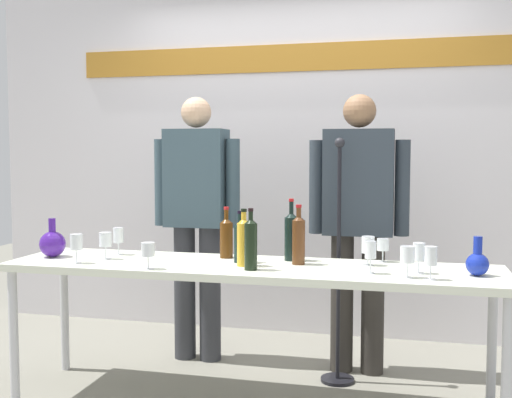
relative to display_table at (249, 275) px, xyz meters
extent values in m
cube|color=silver|center=(0.00, 1.46, 0.79)|extent=(4.87, 0.10, 3.00)
cube|color=#BA7B27|center=(0.00, 1.40, 1.35)|extent=(3.41, 0.01, 0.20)
cube|color=silver|center=(0.00, 0.00, 0.04)|extent=(2.64, 0.62, 0.04)
cylinder|color=silver|center=(-1.26, -0.26, -0.34)|extent=(0.05, 0.05, 0.73)
cylinder|color=silver|center=(1.26, -0.26, -0.34)|extent=(0.05, 0.05, 0.73)
cylinder|color=silver|center=(-1.26, 0.26, -0.34)|extent=(0.05, 0.05, 0.73)
cylinder|color=silver|center=(1.26, 0.26, -0.34)|extent=(0.05, 0.05, 0.73)
sphere|color=#441C8C|center=(-1.15, -0.03, 0.13)|extent=(0.15, 0.15, 0.15)
cylinder|color=#441C8C|center=(-1.15, -0.03, 0.24)|extent=(0.04, 0.04, 0.09)
sphere|color=#172AA1|center=(1.15, -0.03, 0.11)|extent=(0.11, 0.11, 0.11)
cylinder|color=#172AA1|center=(1.15, -0.03, 0.21)|extent=(0.04, 0.04, 0.09)
cylinder|color=#333439|center=(-0.61, 0.66, -0.27)|extent=(0.14, 0.14, 0.88)
cylinder|color=#333439|center=(-0.43, 0.66, -0.27)|extent=(0.14, 0.14, 0.88)
cube|color=#384C56|center=(-0.52, 0.66, 0.49)|extent=(0.39, 0.22, 0.63)
cylinder|color=#384C56|center=(-0.77, 0.66, 0.46)|extent=(0.09, 0.09, 0.57)
cylinder|color=#384C56|center=(-0.28, 0.66, 0.46)|extent=(0.09, 0.09, 0.57)
sphere|color=tan|center=(-0.52, 0.66, 0.91)|extent=(0.20, 0.20, 0.20)
cylinder|color=#302D28|center=(0.43, 0.66, -0.28)|extent=(0.14, 0.14, 0.86)
cylinder|color=#302D28|center=(0.62, 0.66, -0.28)|extent=(0.14, 0.14, 0.86)
cube|color=#2E3741|center=(0.52, 0.66, 0.47)|extent=(0.42, 0.22, 0.64)
cylinder|color=#2E3741|center=(0.26, 0.66, 0.44)|extent=(0.09, 0.09, 0.58)
cylinder|color=#2E3741|center=(0.78, 0.66, 0.44)|extent=(0.09, 0.09, 0.58)
sphere|color=#906849|center=(0.52, 0.66, 0.91)|extent=(0.20, 0.20, 0.20)
cylinder|color=black|center=(0.04, -0.14, 0.18)|extent=(0.07, 0.07, 0.24)
cone|color=black|center=(0.04, -0.14, 0.31)|extent=(0.07, 0.07, 0.03)
cylinder|color=black|center=(0.04, -0.14, 0.33)|extent=(0.02, 0.02, 0.06)
cylinder|color=black|center=(0.04, -0.14, 0.37)|extent=(0.03, 0.03, 0.02)
cylinder|color=gold|center=(-0.02, -0.04, 0.17)|extent=(0.07, 0.07, 0.23)
cone|color=gold|center=(-0.02, -0.04, 0.30)|extent=(0.07, 0.07, 0.03)
cylinder|color=gold|center=(-0.02, -0.04, 0.31)|extent=(0.03, 0.03, 0.06)
cylinder|color=black|center=(-0.02, -0.04, 0.35)|extent=(0.03, 0.03, 0.02)
cylinder|color=black|center=(0.19, 0.18, 0.18)|extent=(0.07, 0.07, 0.24)
cone|color=black|center=(0.19, 0.18, 0.31)|extent=(0.07, 0.07, 0.03)
cylinder|color=black|center=(0.19, 0.18, 0.34)|extent=(0.02, 0.02, 0.09)
cylinder|color=#B51719|center=(0.19, 0.18, 0.39)|extent=(0.03, 0.03, 0.02)
cylinder|color=black|center=(-0.07, 0.06, 0.16)|extent=(0.07, 0.07, 0.20)
cone|color=black|center=(-0.07, 0.06, 0.27)|extent=(0.07, 0.07, 0.03)
cylinder|color=black|center=(-0.07, 0.06, 0.29)|extent=(0.03, 0.03, 0.07)
cylinder|color=black|center=(-0.07, 0.06, 0.33)|extent=(0.03, 0.03, 0.02)
cylinder|color=#553017|center=(0.25, 0.07, 0.18)|extent=(0.07, 0.07, 0.24)
cone|color=#553017|center=(0.25, 0.07, 0.31)|extent=(0.07, 0.07, 0.03)
cylinder|color=#553017|center=(0.25, 0.07, 0.33)|extent=(0.03, 0.03, 0.07)
cylinder|color=#A8161A|center=(0.25, 0.07, 0.37)|extent=(0.03, 0.03, 0.02)
cylinder|color=#522C0C|center=(-0.18, 0.18, 0.16)|extent=(0.07, 0.07, 0.20)
cone|color=#522C0C|center=(-0.18, 0.18, 0.27)|extent=(0.07, 0.07, 0.03)
cylinder|color=#522C0C|center=(-0.18, 0.18, 0.30)|extent=(0.03, 0.03, 0.07)
cylinder|color=red|center=(-0.18, 0.18, 0.34)|extent=(0.03, 0.03, 0.02)
cylinder|color=white|center=(-0.92, -0.18, 0.06)|extent=(0.05, 0.05, 0.00)
cylinder|color=white|center=(-0.92, -0.18, 0.10)|extent=(0.01, 0.01, 0.07)
cylinder|color=white|center=(-0.92, -0.18, 0.17)|extent=(0.07, 0.07, 0.09)
cylinder|color=white|center=(-0.47, -0.25, 0.06)|extent=(0.06, 0.06, 0.00)
cylinder|color=white|center=(-0.47, -0.25, 0.09)|extent=(0.01, 0.01, 0.06)
cylinder|color=white|center=(-0.47, -0.25, 0.16)|extent=(0.07, 0.07, 0.07)
cylinder|color=white|center=(-0.82, 0.14, 0.06)|extent=(0.06, 0.06, 0.00)
cylinder|color=white|center=(-0.82, 0.14, 0.10)|extent=(0.01, 0.01, 0.07)
cylinder|color=white|center=(-0.82, 0.14, 0.17)|extent=(0.06, 0.06, 0.09)
cylinder|color=white|center=(-0.82, -0.03, 0.06)|extent=(0.06, 0.06, 0.00)
cylinder|color=white|center=(-0.82, -0.03, 0.10)|extent=(0.01, 0.01, 0.07)
cylinder|color=white|center=(-0.82, -0.03, 0.17)|extent=(0.07, 0.07, 0.08)
cylinder|color=white|center=(0.62, 0.13, 0.06)|extent=(0.06, 0.06, 0.00)
cylinder|color=white|center=(0.62, 0.13, 0.09)|extent=(0.01, 0.01, 0.06)
cylinder|color=white|center=(0.62, 0.13, 0.17)|extent=(0.07, 0.07, 0.09)
cylinder|color=white|center=(0.64, -0.10, 0.06)|extent=(0.05, 0.05, 0.00)
cylinder|color=white|center=(0.64, -0.10, 0.10)|extent=(0.01, 0.01, 0.07)
cylinder|color=white|center=(0.64, -0.10, 0.18)|extent=(0.06, 0.06, 0.09)
cylinder|color=white|center=(0.69, 0.26, 0.06)|extent=(0.05, 0.05, 0.00)
cylinder|color=white|center=(0.69, 0.26, 0.09)|extent=(0.01, 0.01, 0.06)
cylinder|color=white|center=(0.69, 0.26, 0.15)|extent=(0.07, 0.07, 0.07)
cylinder|color=white|center=(0.87, -0.04, 0.06)|extent=(0.06, 0.06, 0.00)
cylinder|color=white|center=(0.87, -0.04, 0.09)|extent=(0.01, 0.01, 0.06)
cylinder|color=white|center=(0.87, -0.04, 0.17)|extent=(0.06, 0.06, 0.09)
cylinder|color=white|center=(0.92, -0.18, 0.06)|extent=(0.06, 0.06, 0.00)
cylinder|color=white|center=(0.92, -0.18, 0.09)|extent=(0.01, 0.01, 0.07)
cylinder|color=white|center=(0.92, -0.18, 0.17)|extent=(0.06, 0.06, 0.09)
cylinder|color=white|center=(0.82, -0.16, 0.06)|extent=(0.06, 0.06, 0.00)
cylinder|color=white|center=(0.82, -0.16, 0.10)|extent=(0.01, 0.01, 0.07)
cylinder|color=white|center=(0.82, -0.16, 0.17)|extent=(0.07, 0.07, 0.08)
cylinder|color=black|center=(0.43, 0.46, -0.70)|extent=(0.20, 0.20, 0.02)
cylinder|color=black|center=(0.43, 0.46, -0.01)|extent=(0.02, 0.02, 1.39)
sphere|color=#232328|center=(0.43, 0.46, 0.71)|extent=(0.06, 0.06, 0.06)
camera|label=1|loc=(0.82, -3.18, 0.65)|focal=43.76mm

